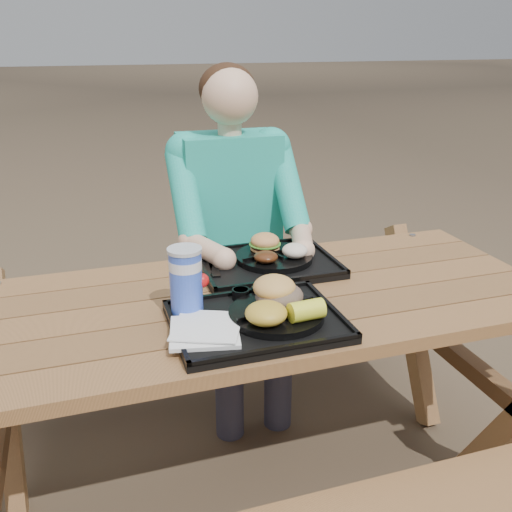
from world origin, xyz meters
name	(u,v)px	position (x,y,z in m)	size (l,w,h in m)	color
ground	(256,491)	(0.00, 0.00, 0.00)	(60.00, 60.00, 0.00)	#999999
picnic_table	(256,401)	(0.00, 0.00, 0.38)	(1.80, 1.49, 0.75)	#999999
tray_near	(256,323)	(-0.06, -0.18, 0.76)	(0.45, 0.35, 0.02)	black
tray_far	(267,265)	(0.10, 0.20, 0.76)	(0.45, 0.35, 0.02)	black
plate_near	(276,314)	(0.00, -0.18, 0.78)	(0.26, 0.26, 0.02)	black
plate_far	(274,257)	(0.13, 0.21, 0.78)	(0.26, 0.26, 0.02)	black
napkin_stack	(205,330)	(-0.21, -0.21, 0.78)	(0.17, 0.17, 0.02)	white
soda_cup	(186,283)	(-0.22, -0.08, 0.86)	(0.09, 0.09, 0.18)	blue
condiment_bbq	(241,294)	(-0.06, -0.04, 0.79)	(0.05, 0.05, 0.03)	black
condiment_mustard	(260,292)	(0.00, -0.04, 0.78)	(0.05, 0.05, 0.03)	gold
sandwich	(279,283)	(0.02, -0.15, 0.85)	(0.12, 0.12, 0.13)	#E1A24F
mac_cheese	(266,313)	(-0.05, -0.24, 0.82)	(0.11, 0.11, 0.06)	gold
corn_cob	(306,310)	(0.06, -0.26, 0.82)	(0.09, 0.09, 0.05)	#FAFF35
cutlery_far	(214,268)	(-0.08, 0.20, 0.77)	(0.03, 0.15, 0.01)	black
burger	(265,237)	(0.12, 0.27, 0.84)	(0.10, 0.10, 0.09)	#DC904D
baked_beans	(266,257)	(0.09, 0.16, 0.81)	(0.08, 0.08, 0.04)	#4D240F
potato_salad	(295,251)	(0.19, 0.17, 0.81)	(0.09, 0.09, 0.05)	white
diner	(232,255)	(0.10, 0.63, 0.64)	(0.48, 0.84, 1.28)	teal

